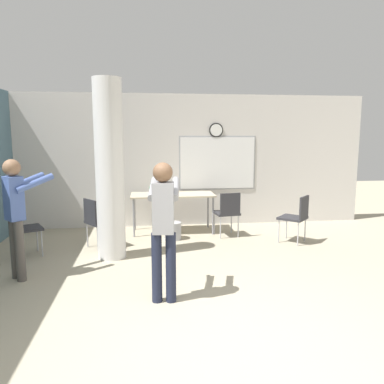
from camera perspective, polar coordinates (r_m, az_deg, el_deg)
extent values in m
plane|color=#ADA389|center=(3.61, 7.23, -23.86)|extent=(24.00, 24.00, 0.00)
cube|color=silver|center=(8.06, -1.51, 4.79)|extent=(8.00, 0.12, 2.80)
cylinder|color=black|center=(8.08, 3.69, 9.40)|extent=(0.30, 0.03, 0.30)
cylinder|color=white|center=(8.06, 3.71, 9.40)|extent=(0.25, 0.01, 0.25)
cube|color=#99999E|center=(8.11, 3.90, 4.44)|extent=(1.67, 0.01, 1.16)
cube|color=white|center=(8.11, 3.92, 4.44)|extent=(1.61, 0.02, 1.10)
cylinder|color=white|center=(5.96, -12.45, 3.24)|extent=(0.44, 0.44, 2.80)
cube|color=beige|center=(7.49, -2.97, -0.42)|extent=(1.66, 0.70, 0.03)
cylinder|color=gray|center=(7.26, -8.85, -3.93)|extent=(0.04, 0.04, 0.75)
cylinder|color=gray|center=(7.37, 3.21, -3.64)|extent=(0.04, 0.04, 0.75)
cylinder|color=gray|center=(7.82, -8.73, -3.01)|extent=(0.04, 0.04, 0.75)
cylinder|color=gray|center=(7.93, 2.46, -2.76)|extent=(0.04, 0.04, 0.75)
cylinder|color=#1E6B2D|center=(7.39, -6.28, 0.19)|extent=(0.07, 0.07, 0.17)
cylinder|color=#1E6B2D|center=(7.37, -6.30, 1.11)|extent=(0.03, 0.03, 0.07)
cylinder|color=#B2B2B7|center=(7.08, -2.94, -5.91)|extent=(0.32, 0.32, 0.32)
cube|color=#2D2D33|center=(7.06, 15.06, -3.84)|extent=(0.62, 0.62, 0.04)
cube|color=#2D2D33|center=(6.95, 16.71, -2.26)|extent=(0.29, 0.31, 0.40)
cylinder|color=#B7B7BC|center=(7.34, 14.19, -5.22)|extent=(0.02, 0.02, 0.43)
cylinder|color=#B7B7BC|center=(7.02, 13.08, -5.81)|extent=(0.02, 0.02, 0.43)
cylinder|color=#B7B7BC|center=(7.22, 16.85, -5.56)|extent=(0.02, 0.02, 0.43)
cylinder|color=#B7B7BC|center=(6.89, 15.84, -6.19)|extent=(0.02, 0.02, 0.43)
cube|color=#2D2D33|center=(7.28, 5.24, -3.20)|extent=(0.50, 0.50, 0.04)
cube|color=#2D2D33|center=(7.05, 5.85, -1.78)|extent=(0.40, 0.09, 0.40)
cylinder|color=#B7B7BC|center=(7.56, 6.03, -4.60)|extent=(0.02, 0.02, 0.43)
cylinder|color=#B7B7BC|center=(7.44, 3.43, -4.78)|extent=(0.02, 0.02, 0.43)
cylinder|color=#B7B7BC|center=(7.24, 7.06, -5.22)|extent=(0.02, 0.02, 0.43)
cylinder|color=#B7B7BC|center=(7.11, 4.36, -5.42)|extent=(0.02, 0.02, 0.43)
cube|color=#2D2D33|center=(6.70, -13.65, -4.46)|extent=(0.61, 0.61, 0.04)
cube|color=#2D2D33|center=(6.56, -15.27, -2.83)|extent=(0.26, 0.34, 0.40)
cylinder|color=#B7B7BC|center=(6.69, -11.46, -6.47)|extent=(0.02, 0.02, 0.43)
cylinder|color=#B7B7BC|center=(6.99, -13.03, -5.87)|extent=(0.02, 0.02, 0.43)
cylinder|color=#B7B7BC|center=(6.52, -14.17, -6.97)|extent=(0.02, 0.02, 0.43)
cylinder|color=#B7B7BC|center=(6.83, -15.65, -6.32)|extent=(0.02, 0.02, 0.43)
cube|color=#2D2D33|center=(6.62, -23.85, -5.11)|extent=(0.59, 0.59, 0.04)
cube|color=#2D2D33|center=(6.55, -25.73, -3.41)|extent=(0.20, 0.37, 0.40)
cylinder|color=#B7B7BC|center=(6.54, -21.89, -7.29)|extent=(0.02, 0.02, 0.43)
cylinder|color=#B7B7BC|center=(6.88, -22.50, -6.55)|extent=(0.02, 0.02, 0.43)
cylinder|color=#B7B7BC|center=(6.48, -25.03, -7.62)|extent=(0.02, 0.02, 0.43)
cylinder|color=#B7B7BC|center=(6.83, -25.48, -6.85)|extent=(0.02, 0.02, 0.43)
cylinder|color=#514C47|center=(5.53, -24.72, -8.19)|extent=(0.12, 0.12, 0.83)
cylinder|color=#514C47|center=(5.68, -25.37, -7.81)|extent=(0.12, 0.12, 0.83)
cube|color=#4C66AD|center=(5.45, -25.52, -0.87)|extent=(0.30, 0.31, 0.58)
sphere|color=#997051|center=(5.41, -25.80, 3.36)|extent=(0.22, 0.22, 0.22)
cylinder|color=#4C66AD|center=(5.40, -22.83, 1.24)|extent=(0.45, 0.40, 0.23)
cylinder|color=#4C66AD|center=(5.64, -23.96, 1.46)|extent=(0.45, 0.40, 0.23)
cylinder|color=#1E2338|center=(4.44, -3.23, -11.43)|extent=(0.12, 0.12, 0.83)
cylinder|color=#1E2338|center=(4.45, -5.38, -11.41)|extent=(0.12, 0.12, 0.83)
cube|color=#99999E|center=(4.26, -4.42, -2.44)|extent=(0.26, 0.22, 0.59)
sphere|color=brown|center=(4.20, -4.48, 3.01)|extent=(0.22, 0.22, 0.22)
cylinder|color=#99999E|center=(4.45, -2.55, 0.55)|extent=(0.14, 0.53, 0.24)
cylinder|color=#99999E|center=(4.47, -5.96, 0.54)|extent=(0.14, 0.53, 0.24)
cube|color=white|center=(4.70, -5.71, 0.97)|extent=(0.05, 0.13, 0.04)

